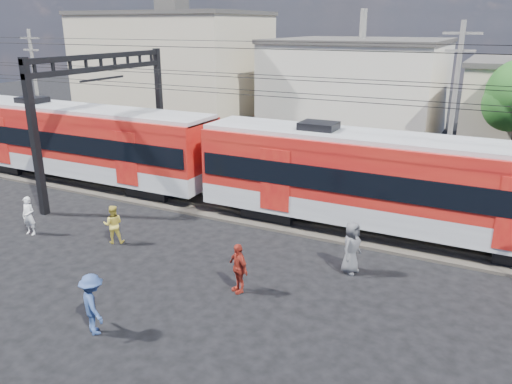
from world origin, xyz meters
TOP-DOWN VIEW (x-y plane):
  - ground at (0.00, 0.00)m, footprint 120.00×120.00m
  - track_bed at (0.00, 8.00)m, footprint 70.00×3.40m
  - rail_near at (0.00, 7.25)m, footprint 70.00×0.12m
  - rail_far at (0.00, 8.75)m, footprint 70.00×0.12m
  - commuter_train at (4.93, 8.00)m, footprint 50.30×3.08m
  - catenary at (-8.65, 8.00)m, footprint 70.00×9.30m
  - building_west at (-17.00, 24.00)m, footprint 14.28×10.20m
  - building_midwest at (-2.00, 27.00)m, footprint 12.24×12.24m
  - utility_pole_mid at (6.00, 15.00)m, footprint 1.80×0.24m
  - utility_pole_west at (-22.00, 14.00)m, footprint 1.80×0.24m
  - pedestrian_a at (-8.64, 1.57)m, footprint 0.63×0.45m
  - pedestrian_b at (-4.93, 2.47)m, footprint 0.96×0.91m
  - pedestrian_c at (-1.19, -2.53)m, footprint 1.34×1.17m
  - pedestrian_d at (1.33, 1.31)m, footprint 1.06×0.84m
  - pedestrian_e at (4.21, 4.23)m, footprint 0.79×1.03m

SIDE VIEW (x-z plane):
  - ground at x=0.00m, z-range 0.00..0.00m
  - track_bed at x=0.00m, z-range 0.00..0.12m
  - rail_near at x=0.00m, z-range 0.12..0.24m
  - rail_far at x=0.00m, z-range 0.12..0.24m
  - pedestrian_b at x=-4.93m, z-range 0.00..1.57m
  - pedestrian_a at x=-8.64m, z-range 0.00..1.62m
  - pedestrian_d at x=1.33m, z-range 0.00..1.68m
  - pedestrian_c at x=-1.19m, z-range 0.00..1.80m
  - pedestrian_e at x=4.21m, z-range 0.00..1.89m
  - commuter_train at x=4.93m, z-range 0.31..4.49m
  - building_midwest at x=-2.00m, z-range 0.01..7.31m
  - utility_pole_west at x=-22.00m, z-range 0.28..8.28m
  - utility_pole_mid at x=6.00m, z-range 0.28..8.78m
  - building_west at x=-17.00m, z-range 0.01..9.31m
  - catenary at x=-8.65m, z-range 1.38..8.89m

